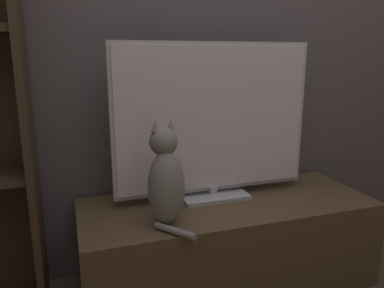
% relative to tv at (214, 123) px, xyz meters
% --- Properties ---
extents(wall_back, '(4.80, 0.05, 2.60)m').
position_rel_tv_xyz_m(wall_back, '(0.05, 0.24, 0.50)').
color(wall_back, '#564C51').
rests_on(wall_back, ground_plane).
extents(tv_stand, '(1.39, 0.55, 0.43)m').
position_rel_tv_xyz_m(tv_stand, '(0.05, -0.08, -0.59)').
color(tv_stand, brown).
rests_on(tv_stand, ground_plane).
extents(tv, '(0.97, 0.20, 0.74)m').
position_rel_tv_xyz_m(tv, '(0.00, 0.00, 0.00)').
color(tv, '#B7B7BC').
rests_on(tv, tv_stand).
extents(cat, '(0.16, 0.27, 0.43)m').
position_rel_tv_xyz_m(cat, '(-0.30, -0.22, -0.18)').
color(cat, gray).
rests_on(cat, tv_stand).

